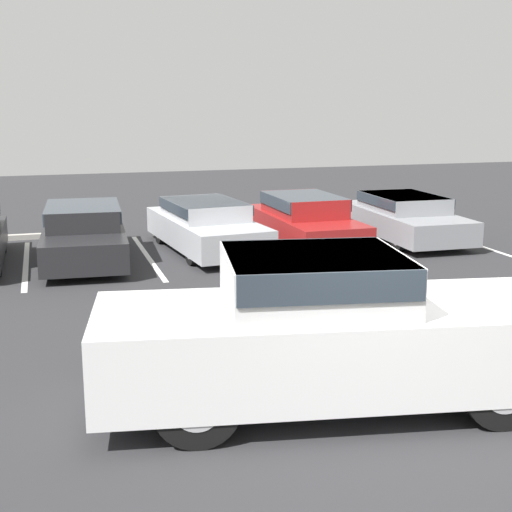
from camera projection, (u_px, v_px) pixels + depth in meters
The scene contains 12 objects.
ground_plane at pixel (372, 422), 8.23m from camera, with size 60.00×60.00×0.00m, color #2D2D30.
stall_stripe_b at pixel (26, 264), 16.17m from camera, with size 0.12×5.19×0.01m, color white.
stall_stripe_c at pixel (148, 256), 16.95m from camera, with size 0.12×5.19×0.01m, color white.
stall_stripe_d at pixel (259, 249), 17.73m from camera, with size 0.12×5.19×0.01m, color white.
stall_stripe_e at pixel (360, 243), 18.52m from camera, with size 0.12×5.19×0.01m, color white.
stall_stripe_f at pixel (454, 237), 19.30m from camera, with size 0.12×5.19×0.01m, color white.
pickup_truck at pixel (338, 331), 8.49m from camera, with size 5.99×2.88×1.90m.
parked_sedan_b at pixel (84, 231), 16.43m from camera, with size 2.08×4.89×1.28m.
parked_sedan_c at pixel (206, 225), 17.46m from camera, with size 2.25×4.79×1.23m.
parked_sedan_d at pixel (304, 218), 18.22m from camera, with size 1.82×4.55×1.27m.
parked_sedan_e at pixel (404, 216), 18.91m from camera, with size 1.94×4.59×1.19m.
wheel_stop_curb at pixel (3, 238), 18.85m from camera, with size 1.96×0.20×0.14m, color #B7B2A8.
Camera 1 is at (-3.48, -6.92, 3.64)m, focal length 50.00 mm.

